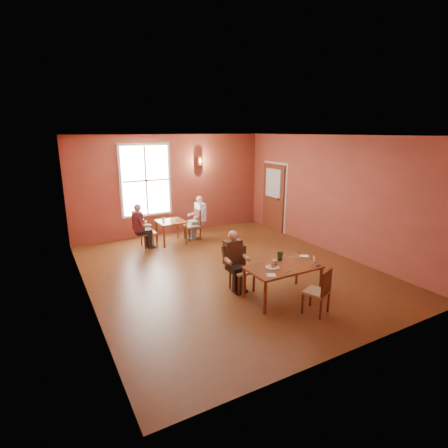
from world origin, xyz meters
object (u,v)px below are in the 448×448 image
main_table (282,282)px  diner_main (243,264)px  chair_diner_main (242,270)px  chair_diner_maroon (149,232)px  diner_white (193,219)px  second_table (171,232)px  chair_empty (316,291)px  chair_diner_white (192,225)px  diner_maroon (147,226)px

main_table → diner_main: diner_main is taller
chair_diner_main → chair_diner_maroon: bearing=-77.5°
diner_main → diner_white: (0.54, 3.61, 0.03)m
second_table → diner_white: bearing=0.0°
second_table → diner_main: bearing=-87.7°
diner_main → chair_empty: size_ratio=1.39×
second_table → chair_empty: bearing=-80.8°
diner_main → diner_white: size_ratio=0.95×
main_table → second_table: second_table is taller
chair_diner_white → chair_diner_maroon: 1.30m
second_table → chair_diner_white: bearing=0.0°
diner_maroon → chair_diner_main: bearing=13.0°
chair_diner_white → chair_diner_maroon: chair_diner_white is taller
main_table → chair_diner_maroon: chair_diner_maroon is taller
diner_main → chair_diner_main: bearing=-90.0°
chair_diner_white → chair_diner_maroon: (-1.30, 0.00, -0.03)m
main_table → chair_diner_white: bearing=89.9°
chair_empty → chair_diner_white: 4.96m
main_table → diner_white: (0.04, 4.23, 0.29)m
diner_white → diner_maroon: (-1.36, 0.00, -0.01)m
chair_empty → chair_diner_maroon: (-1.45, 4.96, -0.00)m
chair_diner_main → diner_main: (0.00, -0.03, 0.15)m
chair_diner_maroon → diner_maroon: bearing=-90.0°
main_table → chair_empty: 0.76m
diner_main → chair_empty: diner_main is taller
main_table → diner_white: 4.24m
chair_diner_white → diner_maroon: size_ratio=0.74×
main_table → chair_diner_white: size_ratio=1.54×
chair_diner_main → chair_diner_maroon: 3.67m
diner_white → diner_maroon: diner_white is taller
chair_diner_main → diner_main: size_ratio=0.74×
chair_diner_main → diner_maroon: (-0.82, 3.58, 0.17)m
chair_empty → diner_main: bearing=92.9°
chair_diner_white → diner_white: diner_white is taller
second_table → diner_maroon: size_ratio=0.61×
chair_empty → diner_white: diner_white is taller
diner_white → chair_diner_main: bearing=171.5°
diner_main → chair_empty: bearing=116.0°
main_table → diner_maroon: size_ratio=1.14×
chair_diner_main → diner_main: 0.15m
chair_diner_maroon → second_table: bearing=90.0°
chair_diner_main → diner_white: diner_white is taller
second_table → chair_diner_maroon: (-0.65, 0.00, 0.09)m
diner_main → diner_maroon: diner_maroon is taller
main_table → diner_main: (-0.50, 0.62, 0.26)m
second_table → chair_diner_white: size_ratio=0.82×
chair_diner_main → second_table: chair_diner_main is taller
chair_diner_main → main_table: bearing=127.6°
diner_main → chair_diner_white: (0.51, 3.61, -0.13)m
chair_diner_maroon → diner_white: bearing=90.0°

